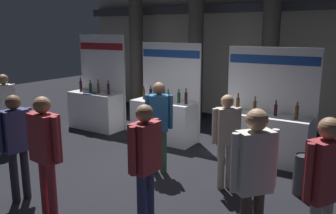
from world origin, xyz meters
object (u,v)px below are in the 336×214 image
visitor_3 (16,139)px  visitor_8 (254,173)px  exhibitor_booth_1 (164,117)px  visitor_5 (226,135)px  visitor_2 (324,182)px  visitor_6 (5,105)px  visitor_1 (159,120)px  visitor_7 (145,156)px  exhibitor_booth_2 (264,133)px  exhibitor_booth_0 (96,106)px  visitor_4 (45,146)px  trash_bin (303,175)px

visitor_3 → visitor_8: bearing=107.4°
exhibitor_booth_1 → visitor_5: (2.31, -1.67, 0.34)m
visitor_2 → visitor_6: 6.71m
visitor_1 → visitor_7: (0.94, -1.73, 0.01)m
exhibitor_booth_2 → visitor_8: size_ratio=1.27×
exhibitor_booth_0 → visitor_3: exhibitor_booth_0 is taller
exhibitor_booth_0 → visitor_7: 5.35m
visitor_3 → visitor_4: 0.83m
visitor_6 → visitor_7: bearing=97.4°
visitor_4 → visitor_1: bearing=86.1°
trash_bin → visitor_8: visitor_8 is taller
exhibitor_booth_0 → visitor_7: exhibitor_booth_0 is taller
trash_bin → visitor_2: (0.54, -1.87, 0.72)m
visitor_3 → visitor_8: (3.59, 0.45, 0.08)m
exhibitor_booth_2 → visitor_8: exhibitor_booth_2 is taller
exhibitor_booth_0 → visitor_8: bearing=-30.9°
exhibitor_booth_1 → visitor_1: size_ratio=1.36×
exhibitor_booth_1 → visitor_3: size_ratio=1.39×
exhibitor_booth_0 → visitor_7: (4.12, -3.39, 0.42)m
exhibitor_booth_0 → exhibitor_booth_2: size_ratio=1.10×
visitor_2 → visitor_7: bearing=-50.3°
visitor_1 → visitor_8: bearing=-64.4°
visitor_1 → visitor_4: 2.25m
trash_bin → visitor_6: 6.29m
visitor_3 → visitor_8: size_ratio=0.93×
visitor_5 → visitor_6: size_ratio=0.95×
trash_bin → visitor_5: (-1.17, -0.46, 0.60)m
trash_bin → exhibitor_booth_2: bearing=130.6°
visitor_2 → visitor_8: visitor_8 is taller
visitor_4 → visitor_8: 2.83m
exhibitor_booth_0 → visitor_2: size_ratio=1.44×
visitor_8 → exhibitor_booth_0: bearing=99.0°
visitor_3 → visitor_7: 2.20m
visitor_5 → visitor_2: bearing=96.1°
visitor_3 → visitor_6: visitor_6 is taller
exhibitor_booth_2 → visitor_6: size_ratio=1.35×
exhibitor_booth_1 → visitor_7: exhibitor_booth_1 is taller
visitor_6 → trash_bin: bearing=121.1°
visitor_6 → visitor_2: bearing=104.3°
exhibitor_booth_0 → visitor_1: size_ratio=1.47×
exhibitor_booth_2 → visitor_4: 4.37m
trash_bin → visitor_3: size_ratio=0.40×
trash_bin → visitor_7: bearing=-125.0°
visitor_7 → visitor_1: bearing=-149.5°
exhibitor_booth_2 → exhibitor_booth_1: bearing=180.0°
visitor_4 → visitor_8: (2.77, 0.57, 0.02)m
visitor_1 → visitor_2: (3.04, -1.37, 0.03)m
visitor_1 → visitor_2: visitor_2 is taller
exhibitor_booth_1 → visitor_8: (3.35, -3.35, 0.50)m
trash_bin → visitor_6: visitor_6 is taller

